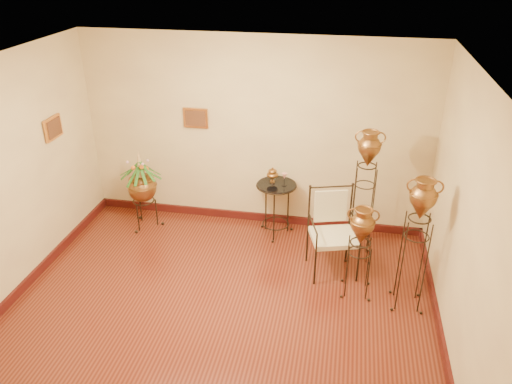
% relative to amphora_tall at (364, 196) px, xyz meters
% --- Properties ---
extents(ground, '(5.00, 5.00, 0.00)m').
position_rel_amphora_tall_xyz_m(ground, '(-1.58, -1.77, -0.94)').
color(ground, maroon).
rests_on(ground, ground).
extents(room_shell, '(5.02, 5.02, 2.81)m').
position_rel_amphora_tall_xyz_m(room_shell, '(-1.58, -1.76, 0.79)').
color(room_shell, beige).
rests_on(room_shell, ground).
extents(amphora_tall, '(0.47, 0.47, 1.84)m').
position_rel_amphora_tall_xyz_m(amphora_tall, '(0.00, 0.00, 0.00)').
color(amphora_tall, black).
rests_on(amphora_tall, ground).
extents(amphora_mid, '(0.44, 0.44, 1.67)m').
position_rel_amphora_tall_xyz_m(amphora_mid, '(0.57, -0.89, -0.10)').
color(amphora_mid, black).
rests_on(amphora_mid, ground).
extents(amphora_short, '(0.39, 0.39, 1.18)m').
position_rel_amphora_tall_xyz_m(amphora_short, '(-0.02, -0.77, -0.35)').
color(amphora_short, black).
rests_on(amphora_short, ground).
extents(planter_urn, '(0.68, 0.68, 1.23)m').
position_rel_amphora_tall_xyz_m(planter_urn, '(-3.16, 0.24, -0.25)').
color(planter_urn, black).
rests_on(planter_urn, ground).
extents(armchair, '(0.78, 0.75, 1.13)m').
position_rel_amphora_tall_xyz_m(armchair, '(-0.34, -0.40, -0.37)').
color(armchair, black).
rests_on(armchair, ground).
extents(side_table, '(0.64, 0.64, 1.02)m').
position_rel_amphora_tall_xyz_m(side_table, '(-1.20, 0.38, -0.52)').
color(side_table, black).
rests_on(side_table, ground).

